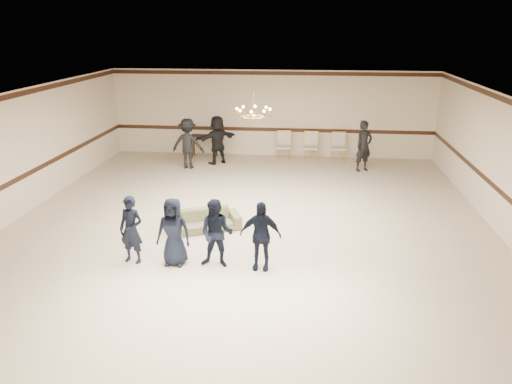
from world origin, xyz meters
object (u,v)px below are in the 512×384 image
at_px(adult_right, 364,146).
at_px(console_table, 204,146).
at_px(boy_b, 174,232).
at_px(boy_a, 131,230).
at_px(banquet_chair_right, 339,148).
at_px(settee, 205,220).
at_px(boy_d, 260,236).
at_px(chandelier, 253,104).
at_px(banquet_chair_mid, 311,147).
at_px(adult_left, 188,144).
at_px(banquet_chair_left, 284,146).
at_px(adult_mid, 217,140).
at_px(boy_c, 217,234).

relative_size(adult_right, console_table, 1.75).
bearing_deg(adult_right, boy_b, -154.08).
bearing_deg(boy_b, boy_a, -177.34).
distance_m(boy_a, banquet_chair_right, 9.75).
xyz_separation_m(settee, console_table, (-1.46, 6.89, 0.17)).
distance_m(adult_right, banquet_chair_right, 1.36).
height_order(boy_d, banquet_chair_right, boy_d).
distance_m(chandelier, boy_d, 3.92).
xyz_separation_m(boy_a, banquet_chair_mid, (3.70, 8.54, -0.20)).
relative_size(adult_left, banquet_chair_right, 1.66).
xyz_separation_m(adult_left, adult_right, (6.00, 0.30, 0.00)).
bearing_deg(adult_right, chandelier, -160.39).
bearing_deg(boy_b, banquet_chair_right, 68.69).
distance_m(adult_right, banquet_chair_left, 2.99).
bearing_deg(chandelier, adult_mid, 111.51).
xyz_separation_m(chandelier, adult_mid, (-1.83, 4.63, -2.01)).
relative_size(settee, adult_left, 0.98).
distance_m(boy_a, adult_mid, 7.88).
distance_m(adult_mid, banquet_chair_left, 2.45).
xyz_separation_m(chandelier, settee, (-1.03, -1.39, -2.63)).
distance_m(boy_c, boy_d, 0.90).
height_order(boy_c, console_table, boy_c).
relative_size(adult_mid, console_table, 1.75).
xyz_separation_m(boy_a, banquet_chair_right, (4.70, 8.54, -0.20)).
bearing_deg(banquet_chair_right, banquet_chair_mid, 177.32).
bearing_deg(adult_mid, banquet_chair_left, 157.10).
relative_size(settee, console_table, 1.72).
xyz_separation_m(boy_d, console_table, (-3.00, 8.74, -0.31)).
distance_m(boy_b, banquet_chair_mid, 8.99).
bearing_deg(adult_left, boy_c, 112.36).
height_order(boy_a, adult_left, adult_left).
height_order(banquet_chair_left, banquet_chair_right, same).
bearing_deg(adult_mid, boy_c, 61.47).
height_order(adult_right, banquet_chair_left, adult_right).
bearing_deg(boy_a, banquet_chair_left, 84.20).
xyz_separation_m(boy_d, adult_right, (2.76, 7.47, 0.14)).
distance_m(boy_d, banquet_chair_mid, 8.60).
distance_m(boy_c, settee, 2.01).
bearing_deg(adult_mid, settee, 58.63).
bearing_deg(banquet_chair_left, banquet_chair_right, -5.94).
distance_m(adult_mid, console_table, 1.18).
xyz_separation_m(boy_c, banquet_chair_right, (2.90, 8.54, -0.20)).
xyz_separation_m(boy_c, console_table, (-2.10, 8.74, -0.31)).
bearing_deg(settee, banquet_chair_mid, 44.96).
height_order(chandelier, banquet_chair_left, chandelier).
relative_size(boy_a, console_table, 1.46).
xyz_separation_m(boy_b, console_table, (-1.20, 8.74, -0.31)).
bearing_deg(banquet_chair_right, console_table, 175.02).
xyz_separation_m(boy_b, banquet_chair_mid, (2.80, 8.54, -0.20)).
height_order(boy_a, boy_b, same).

